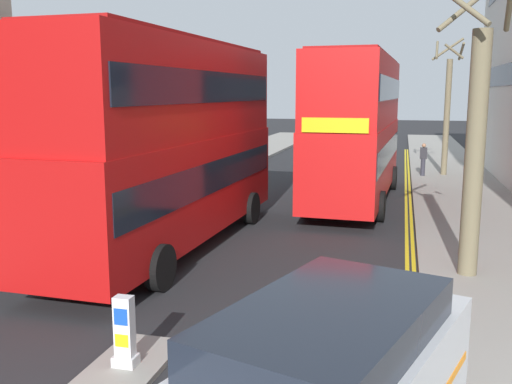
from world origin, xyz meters
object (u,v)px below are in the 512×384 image
Objects in this scene: pedestrian_far at (423,159)px; keep_left_bollard at (125,334)px; double_decker_bus_away at (171,138)px; double_decker_bus_oncoming at (357,125)px.

keep_left_bollard is at bearing -102.90° from pedestrian_far.
pedestrian_far is (7.13, 15.14, -2.04)m from double_decker_bus_away.
pedestrian_far reaches higher than keep_left_bollard.
double_decker_bus_oncoming reaches higher than keep_left_bollard.
pedestrian_far is (2.78, 7.09, -2.04)m from double_decker_bus_oncoming.
keep_left_bollard is 7.61m from double_decker_bus_away.
double_decker_bus_away is at bearing -118.38° from double_decker_bus_oncoming.
keep_left_bollard is at bearing -73.21° from double_decker_bus_away.
double_decker_bus_away reaches higher than keep_left_bollard.
keep_left_bollard is 0.10× the size of double_decker_bus_away.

